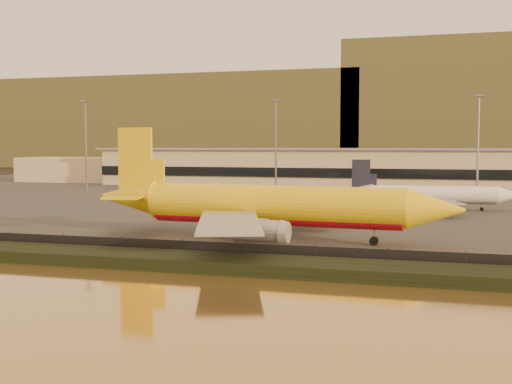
# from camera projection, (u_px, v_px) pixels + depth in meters

# --- Properties ---
(ground) EXTENTS (900.00, 900.00, 0.00)m
(ground) POSITION_uv_depth(u_px,v_px,m) (205.00, 244.00, 89.14)
(ground) COLOR black
(ground) RESTS_ON ground
(embankment) EXTENTS (320.00, 7.00, 1.40)m
(embankment) POSITION_uv_depth(u_px,v_px,m) (152.00, 260.00, 72.79)
(embankment) COLOR black
(embankment) RESTS_ON ground
(tarmac) EXTENTS (320.00, 220.00, 0.20)m
(tarmac) POSITION_uv_depth(u_px,v_px,m) (323.00, 194.00, 180.25)
(tarmac) COLOR #2D2D2D
(tarmac) RESTS_ON ground
(perimeter_fence) EXTENTS (300.00, 0.05, 2.20)m
(perimeter_fence) POSITION_uv_depth(u_px,v_px,m) (167.00, 249.00, 76.58)
(perimeter_fence) COLOR black
(perimeter_fence) RESTS_ON tarmac
(terminal_building) EXTENTS (202.00, 25.00, 12.60)m
(terminal_building) POSITION_uv_depth(u_px,v_px,m) (296.00, 168.00, 213.08)
(terminal_building) COLOR #C7B58A
(terminal_building) RESTS_ON tarmac
(apron_light_masts) EXTENTS (152.20, 12.20, 25.40)m
(apron_light_masts) POSITION_uv_depth(u_px,v_px,m) (371.00, 137.00, 155.84)
(apron_light_masts) COLOR slate
(apron_light_masts) RESTS_ON tarmac
(distant_hills) EXTENTS (470.00, 160.00, 70.00)m
(distant_hills) POSITION_uv_depth(u_px,v_px,m) (357.00, 118.00, 418.65)
(distant_hills) COLOR brown
(distant_hills) RESTS_ON ground
(dhl_cargo_jet) EXTENTS (54.15, 52.97, 16.18)m
(dhl_cargo_jet) POSITION_uv_depth(u_px,v_px,m) (267.00, 206.00, 91.31)
(dhl_cargo_jet) COLOR #DEBB0B
(dhl_cargo_jet) RESTS_ON tarmac
(white_narrowbody_jet) EXTENTS (36.54, 35.54, 10.49)m
(white_narrowbody_jet) POSITION_uv_depth(u_px,v_px,m) (430.00, 195.00, 133.77)
(white_narrowbody_jet) COLOR silver
(white_narrowbody_jet) RESTS_ON tarmac
(gse_vehicle_yellow) EXTENTS (3.72, 2.32, 1.55)m
(gse_vehicle_yellow) POSITION_uv_depth(u_px,v_px,m) (356.00, 216.00, 115.94)
(gse_vehicle_yellow) COLOR #DEBB0B
(gse_vehicle_yellow) RESTS_ON tarmac
(gse_vehicle_white) EXTENTS (4.15, 2.70, 1.72)m
(gse_vehicle_white) POSITION_uv_depth(u_px,v_px,m) (207.00, 209.00, 127.56)
(gse_vehicle_white) COLOR silver
(gse_vehicle_white) RESTS_ON tarmac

